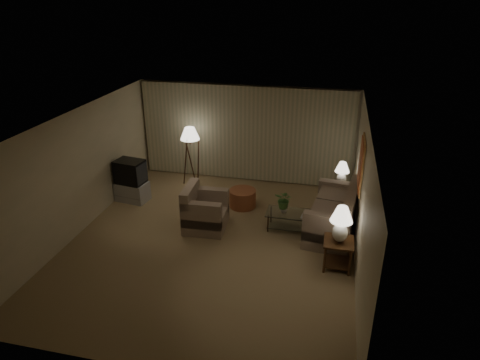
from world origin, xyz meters
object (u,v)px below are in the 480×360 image
table_lamp_far (342,172)px  tv_cabinet (132,191)px  floor_lamp (191,154)px  vase (284,209)px  side_table_near (338,249)px  ottoman (243,198)px  crt_tv (130,172)px  sofa (332,215)px  coffee_table (290,218)px  table_lamp_near (341,221)px  armchair (206,212)px  side_table_far (340,193)px

table_lamp_far → tv_cabinet: size_ratio=0.71×
floor_lamp → vase: 3.45m
side_table_near → ottoman: 3.16m
tv_cabinet → crt_tv: size_ratio=1.13×
sofa → crt_tv: size_ratio=2.84×
coffee_table → side_table_near: bearing=-49.4°
table_lamp_near → ottoman: bearing=138.3°
armchair → coffee_table: 1.92m
side_table_far → armchair: bearing=-150.1°
side_table_near → side_table_far: size_ratio=1.00×
coffee_table → vase: bearing=-180.0°
armchair → ottoman: armchair is taller
table_lamp_far → vase: bearing=-132.1°
crt_tv → ottoman: 2.91m
floor_lamp → sofa: bearing=-25.1°
ottoman → vase: vase is taller
tv_cabinet → floor_lamp: floor_lamp is taller
side_table_near → ottoman: (-2.36, 2.10, -0.19)m
crt_tv → ottoman: bearing=14.4°
table_lamp_far → crt_tv: bearing=-171.3°
ottoman → side_table_near: bearing=-41.7°
table_lamp_far → floor_lamp: floor_lamp is taller
armchair → side_table_near: (2.95, -0.90, 0.01)m
ottoman → side_table_far: bearing=11.9°
table_lamp_near → vase: size_ratio=4.68×
tv_cabinet → vase: size_ratio=5.45×
sofa → side_table_far: bearing=-179.1°
floor_lamp → ottoman: bearing=-32.5°
crt_tv → side_table_near: bearing=-10.7°
coffee_table → tv_cabinet: 4.17m
side_table_near → crt_tv: 5.52m
armchair → side_table_far: (2.95, 1.70, -0.01)m
floor_lamp → vase: (2.83, -1.93, -0.35)m
armchair → tv_cabinet: (-2.25, 0.91, -0.15)m
side_table_far → vase: size_ratio=3.80×
coffee_table → floor_lamp: floor_lamp is taller
ottoman → table_lamp_far: bearing=11.9°
tv_cabinet → floor_lamp: size_ratio=0.53×
coffee_table → table_lamp_far: bearing=51.6°
sofa → table_lamp_near: bearing=14.0°
side_table_near → floor_lamp: (-4.06, 3.18, 0.43)m
armchair → coffee_table: armchair is taller
vase → crt_tv: bearing=172.0°
vase → tv_cabinet: bearing=172.0°
vase → floor_lamp: bearing=145.7°
floor_lamp → table_lamp_near: bearing=-38.1°
tv_cabinet → sofa: bearing=3.3°
coffee_table → ottoman: (-1.29, 0.85, -0.05)m
side_table_near → crt_tv: bearing=160.8°
side_table_far → tv_cabinet: 5.26m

